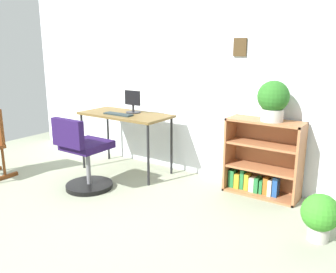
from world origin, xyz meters
TOP-DOWN VIEW (x-y plane):
  - ground_plane at (0.00, 0.00)m, footprint 6.24×6.24m
  - wall_back at (0.00, 2.15)m, footprint 5.20×0.12m
  - desk at (-0.50, 1.67)m, footprint 1.15×0.55m
  - monitor at (-0.45, 1.76)m, footprint 0.23×0.18m
  - keyboard at (-0.51, 1.55)m, footprint 0.39×0.11m
  - office_chair at (-0.47, 0.94)m, footprint 0.52×0.55m
  - bookshelf_low at (1.17, 1.96)m, footprint 0.78×0.30m
  - potted_plant_on_shelf at (1.25, 1.90)m, footprint 0.31×0.31m
  - potted_plant_floor at (1.91, 1.29)m, footprint 0.31×0.31m

SIDE VIEW (x-z plane):
  - ground_plane at x=0.00m, z-range 0.00..0.00m
  - potted_plant_floor at x=1.91m, z-range 0.03..0.42m
  - bookshelf_low at x=1.17m, z-range -0.05..0.77m
  - office_chair at x=-0.47m, z-range -0.05..0.78m
  - desk at x=-0.50m, z-range 0.31..1.06m
  - keyboard at x=-0.51m, z-range 0.74..0.76m
  - monitor at x=-0.45m, z-range 0.74..1.01m
  - potted_plant_on_shelf at x=1.25m, z-range 0.83..1.24m
  - wall_back at x=0.00m, z-range 0.00..2.32m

